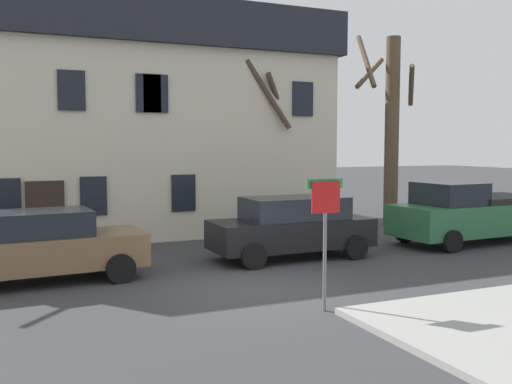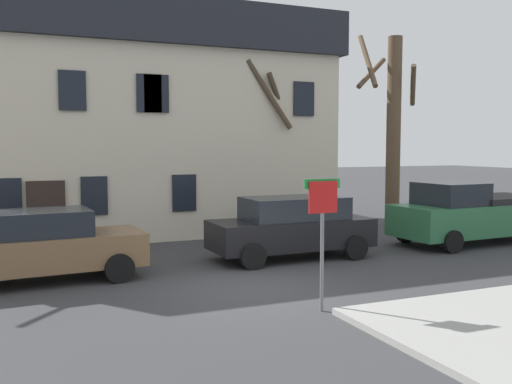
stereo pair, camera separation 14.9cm
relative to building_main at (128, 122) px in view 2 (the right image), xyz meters
name	(u,v)px [view 2 (the right image)]	position (x,y,z in m)	size (l,w,h in m)	color
ground_plane	(254,288)	(0.79, -10.33, -4.04)	(120.00, 120.00, 0.00)	#38383A
building_main	(128,122)	(0.00, 0.00, 0.00)	(14.48, 7.73, 7.95)	beige
tree_bare_mid	(264,131)	(4.29, -2.95, -0.37)	(2.20, 2.17, 7.41)	#4C3D2D
tree_bare_far	(392,125)	(9.74, -3.12, -0.09)	(2.59, 2.57, 7.61)	brown
car_brown_sedan	(43,246)	(-3.44, -7.87, -3.20)	(4.63, 2.21, 1.67)	brown
car_black_wagon	(292,227)	(3.08, -7.66, -3.14)	(4.56, 2.01, 1.72)	black
pickup_truck_green	(471,214)	(9.50, -7.71, -3.08)	(5.53, 2.47, 1.99)	#2D6B42
street_sign_pole	(323,219)	(1.31, -12.44, -2.26)	(0.76, 0.07, 2.52)	slate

